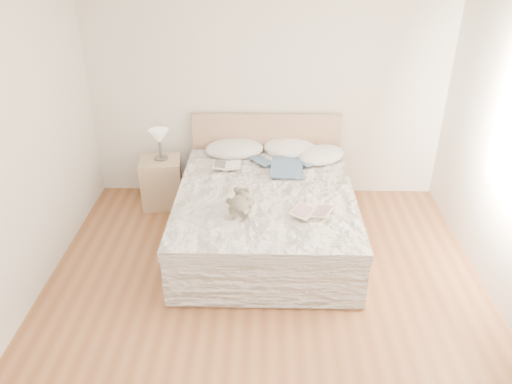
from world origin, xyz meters
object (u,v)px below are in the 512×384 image
(nightstand, at_px, (162,182))
(photo_book, at_px, (227,166))
(childrens_book, at_px, (312,212))
(table_lamp, at_px, (159,138))
(bed, at_px, (265,212))
(teddy_bear, at_px, (239,210))

(nightstand, bearing_deg, photo_book, -19.31)
(photo_book, height_order, childrens_book, same)
(nightstand, xyz_separation_m, table_lamp, (0.01, 0.04, 0.53))
(photo_book, distance_m, childrens_book, 1.26)
(nightstand, relative_size, photo_book, 1.80)
(nightstand, distance_m, table_lamp, 0.53)
(nightstand, bearing_deg, bed, -30.13)
(photo_book, relative_size, childrens_book, 0.88)
(nightstand, xyz_separation_m, teddy_bear, (0.96, -1.23, 0.37))
(bed, xyz_separation_m, nightstand, (-1.19, 0.69, -0.03))
(photo_book, bearing_deg, table_lamp, 157.10)
(photo_book, xyz_separation_m, childrens_book, (0.83, -0.94, 0.00))
(teddy_bear, bearing_deg, bed, 68.10)
(bed, xyz_separation_m, table_lamp, (-1.18, 0.73, 0.50))
(childrens_book, bearing_deg, bed, 154.36)
(bed, distance_m, nightstand, 1.38)
(bed, distance_m, teddy_bear, 0.68)
(bed, bearing_deg, table_lamp, 148.22)
(table_lamp, relative_size, teddy_bear, 1.11)
(bed, xyz_separation_m, teddy_bear, (-0.24, -0.54, 0.34))
(bed, relative_size, teddy_bear, 6.88)
(nightstand, bearing_deg, childrens_book, -36.93)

